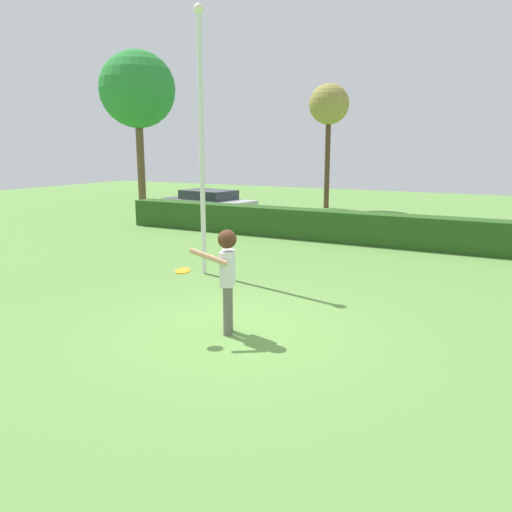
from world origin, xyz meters
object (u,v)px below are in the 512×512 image
frisbee (183,271)px  birch_tree (137,90)px  parked_car_silver (209,203)px  person (227,269)px  bare_elm_tree (329,106)px  lamppost (201,132)px

frisbee → birch_tree: (-13.14, 14.38, 4.76)m
frisbee → parked_car_silver: bearing=121.7°
person → bare_elm_tree: bearing=105.5°
bare_elm_tree → lamppost: bearing=-81.1°
person → parked_car_silver: size_ratio=0.40×
bare_elm_tree → birch_tree: 9.66m
parked_car_silver → birch_tree: 7.82m
person → lamppost: 4.86m
parked_car_silver → lamppost: bearing=-57.3°
bare_elm_tree → birch_tree: bearing=-153.9°
lamppost → frisbee: bearing=-60.4°
lamppost → bare_elm_tree: bearing=98.9°
bare_elm_tree → person: bearing=-74.5°
frisbee → birch_tree: birch_tree is taller
person → birch_tree: size_ratio=0.23×
birch_tree → lamppost: bearing=-43.9°
lamppost → parked_car_silver: 10.54m
person → lamppost: lamppost is taller
person → lamppost: bearing=129.1°
lamppost → parked_car_silver: (-5.49, 8.57, -2.76)m
person → bare_elm_tree: size_ratio=0.29×
bare_elm_tree → parked_car_silver: bearing=-116.9°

